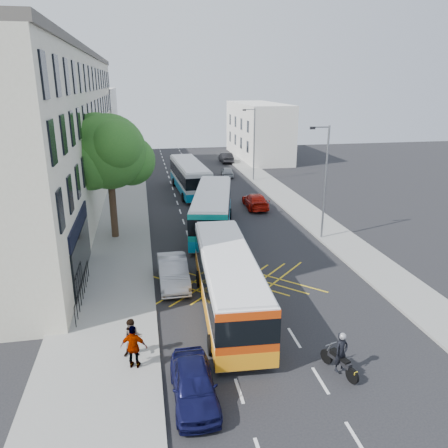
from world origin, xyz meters
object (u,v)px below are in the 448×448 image
parked_car_silver (173,272)px  red_hatchback (255,201)px  lamp_near (324,177)px  street_tree (109,153)px  pedestrian_far (134,347)px  distant_car_grey (185,165)px  pedestrian_near (132,338)px  parked_car_blue (194,384)px  bus_mid (212,210)px  bus_near (228,281)px  distant_car_dark (226,157)px  lamp_far (253,141)px  distant_car_silver (227,172)px  motorbike (341,354)px  bus_far (190,177)px

parked_car_silver → red_hatchback: parked_car_silver is taller
lamp_near → parked_car_silver: 12.96m
street_tree → pedestrian_far: 16.88m
distant_car_grey → red_hatchback: bearing=-72.9°
pedestrian_near → lamp_near: bearing=43.1°
red_hatchback → distant_car_grey: 19.78m
parked_car_blue → bus_mid: bearing=78.5°
lamp_near → bus_near: lamp_near is taller
street_tree → parked_car_silver: size_ratio=1.92×
distant_car_dark → bus_mid: bearing=77.0°
street_tree → bus_mid: (7.29, 0.31, -4.63)m
bus_mid → pedestrian_near: 16.59m
parked_car_blue → pedestrian_near: (-2.16, 2.90, 0.32)m
lamp_far → distant_car_grey: 11.47m
lamp_far → pedestrian_far: bearing=-111.8°
street_tree → distant_car_silver: (12.31, 19.95, -5.70)m
motorbike → red_hatchback: 23.80m
bus_mid → distant_car_grey: 24.99m
red_hatchback → distant_car_dark: bearing=-92.2°
motorbike → red_hatchback: bearing=64.6°
street_tree → red_hatchback: size_ratio=1.94×
red_hatchback → pedestrian_near: size_ratio=2.72×
red_hatchback → pedestrian_far: (-10.65, -21.96, 0.40)m
street_tree → pedestrian_near: size_ratio=5.29×
lamp_far → red_hatchback: lamp_far is taller
red_hatchback → distant_car_grey: size_ratio=0.97×
bus_far → distant_car_grey: (0.80, 12.28, -1.00)m
lamp_near → distant_car_silver: (-2.40, 22.92, -4.02)m
distant_car_silver → pedestrian_far: bearing=80.6°
parked_car_silver → pedestrian_near: size_ratio=2.76×
street_tree → lamp_near: size_ratio=1.10×
bus_mid → pedestrian_far: 17.29m
parked_car_blue → pedestrian_near: bearing=126.6°
lamp_near → bus_far: bearing=115.8°
lamp_near → motorbike: 16.06m
motorbike → parked_car_blue: (-5.81, -0.45, -0.18)m
motorbike → distant_car_silver: 37.71m
distant_car_silver → distant_car_dark: bearing=-92.7°
street_tree → lamp_near: (14.71, -2.97, -1.68)m
lamp_far → red_hatchback: 12.01m
parked_car_silver → distant_car_silver: (8.70, 28.38, -0.16)m
lamp_near → distant_car_grey: lamp_near is taller
parked_car_blue → red_hatchback: size_ratio=0.86×
distant_car_silver → pedestrian_near: pedestrian_near is taller
bus_near → red_hatchback: 18.98m
distant_car_grey → parked_car_blue: bearing=-91.2°
lamp_near → bus_far: lamp_near is taller
pedestrian_far → pedestrian_near: bearing=-70.8°
lamp_far → pedestrian_near: 35.04m
street_tree → motorbike: size_ratio=4.50×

